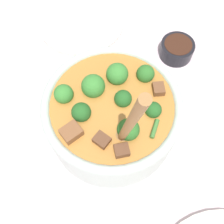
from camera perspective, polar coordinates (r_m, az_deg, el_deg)
The scene contains 4 objects.
ground_plane at distance 0.54m, azimuth -0.00°, elevation -3.04°, with size 4.00×4.00×0.00m, color silver.
stew_bowl at distance 0.49m, azimuth -0.01°, elevation -0.34°, with size 0.23×0.23×0.30m.
condiment_bowl at distance 0.63m, azimuth 13.04°, elevation 12.40°, with size 0.07×0.07×0.03m.
empty_plate at distance 0.69m, azimuth -6.31°, elevation 17.99°, with size 0.20×0.20×0.02m.
Camera 1 is at (-0.12, 0.17, 0.50)m, focal length 45.00 mm.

